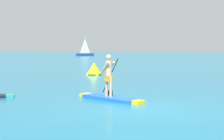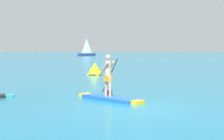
# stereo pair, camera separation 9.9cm
# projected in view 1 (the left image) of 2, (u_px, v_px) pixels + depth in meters

# --- Properties ---
(ground) EXTENTS (440.00, 440.00, 0.00)m
(ground) POSITION_uv_depth(u_px,v_px,m) (138.00, 109.00, 11.17)
(ground) COLOR #196B8C
(paddleboarder_mid_center) EXTENTS (2.84, 2.24, 1.79)m
(paddleboarder_mid_center) POSITION_uv_depth(u_px,v_px,m) (110.00, 92.00, 13.16)
(paddleboarder_mid_center) COLOR blue
(paddleboarder_mid_center) RESTS_ON ground
(race_marker_buoy) EXTENTS (1.34, 1.34, 0.94)m
(race_marker_buoy) POSITION_uv_depth(u_px,v_px,m) (94.00, 70.00, 26.16)
(race_marker_buoy) COLOR yellow
(race_marker_buoy) RESTS_ON ground
(sailboat_left_horizon) EXTENTS (4.86, 5.02, 6.46)m
(sailboat_left_horizon) POSITION_uv_depth(u_px,v_px,m) (85.00, 53.00, 100.00)
(sailboat_left_horizon) COLOR navy
(sailboat_left_horizon) RESTS_ON ground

